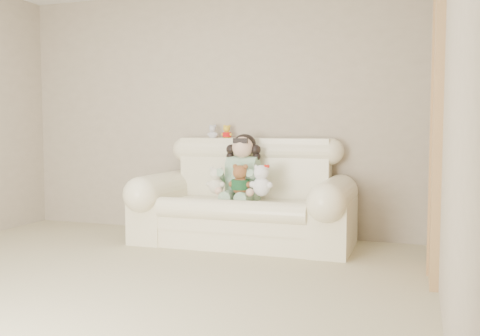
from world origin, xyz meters
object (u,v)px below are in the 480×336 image
sofa (243,191)px  seated_child (243,166)px  brown_teddy (240,177)px  white_cat (261,177)px  cream_teddy (216,178)px

sofa → seated_child: bearing=110.5°
seated_child → brown_teddy: (0.05, -0.23, -0.08)m
white_cat → cream_teddy: white_cat is taller
seated_child → white_cat: bearing=-37.4°
seated_child → white_cat: seated_child is taller
seated_child → sofa: bearing=-65.2°
brown_teddy → sofa: bearing=119.7°
sofa → cream_teddy: (-0.23, -0.13, 0.14)m
seated_child → cream_teddy: bearing=-130.3°
seated_child → brown_teddy: bearing=-73.4°
brown_teddy → white_cat: 0.21m
sofa → brown_teddy: sofa is taller
brown_teddy → white_cat: (0.21, -0.00, 0.00)m
seated_child → cream_teddy: seated_child is taller
seated_child → brown_teddy: size_ratio=1.94×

